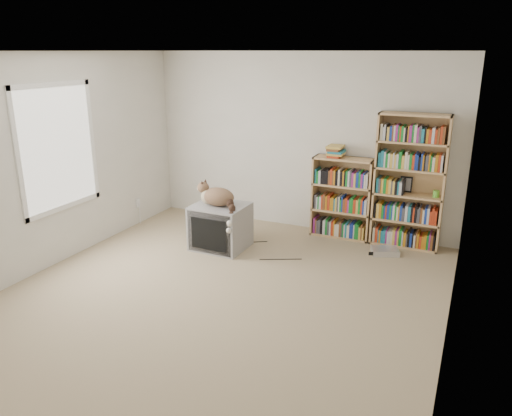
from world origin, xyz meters
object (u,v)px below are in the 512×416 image
at_px(bookcase_tall, 409,185).
at_px(dvd_player, 385,251).
at_px(bookcase_short, 342,201).
at_px(crt_tv, 221,226).
at_px(cat, 220,200).

xyz_separation_m(bookcase_tall, dvd_player, (-0.17, -0.43, -0.80)).
relative_size(bookcase_short, dvd_player, 3.38).
bearing_deg(crt_tv, bookcase_tall, 27.05).
bearing_deg(bookcase_short, cat, -138.42).
bearing_deg(cat, crt_tv, 112.55).
height_order(cat, bookcase_short, bookcase_short).
relative_size(crt_tv, bookcase_short, 0.61).
bearing_deg(dvd_player, bookcase_short, 126.80).
bearing_deg(bookcase_tall, cat, -152.02).
distance_m(cat, bookcase_short, 1.75).
distance_m(crt_tv, dvd_player, 2.15).
height_order(crt_tv, bookcase_tall, bookcase_tall).
xyz_separation_m(crt_tv, bookcase_short, (1.34, 1.08, 0.22)).
xyz_separation_m(crt_tv, dvd_player, (2.04, 0.65, -0.25)).
xyz_separation_m(crt_tv, bookcase_tall, (2.21, 1.08, 0.54)).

